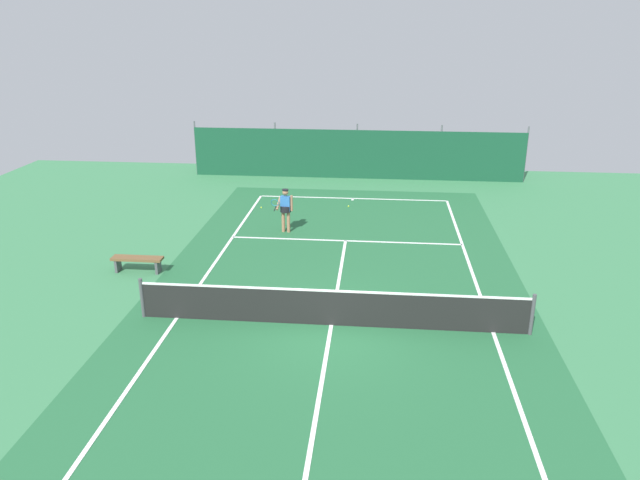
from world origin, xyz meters
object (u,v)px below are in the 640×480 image
at_px(tennis_ball_midcourt, 348,206).
at_px(parked_car, 376,150).
at_px(courtside_bench, 137,261).
at_px(tennis_ball_near_player, 261,207).
at_px(tennis_net, 331,307).
at_px(water_bottle, 160,264).
at_px(tennis_player, 285,207).

height_order(tennis_ball_midcourt, parked_car, parked_car).
relative_size(tennis_ball_midcourt, courtside_bench, 0.04).
bearing_deg(tennis_ball_near_player, parked_car, 60.73).
relative_size(tennis_net, courtside_bench, 6.33).
relative_size(parked_car, water_bottle, 17.56).
height_order(tennis_ball_near_player, tennis_ball_midcourt, same).
xyz_separation_m(tennis_ball_near_player, parked_car, (4.70, 8.38, 0.81)).
height_order(tennis_ball_near_player, courtside_bench, courtside_bench).
relative_size(tennis_player, tennis_ball_near_player, 24.85).
bearing_deg(tennis_player, parked_car, -99.66).
xyz_separation_m(tennis_net, courtside_bench, (-6.31, 2.95, -0.14)).
distance_m(tennis_net, courtside_bench, 6.97).
relative_size(tennis_ball_near_player, courtside_bench, 0.04).
bearing_deg(tennis_ball_near_player, tennis_player, -63.02).
distance_m(tennis_ball_near_player, parked_car, 9.64).
bearing_deg(courtside_bench, parked_car, 64.91).
distance_m(tennis_net, tennis_ball_near_player, 10.76).
bearing_deg(tennis_net, tennis_player, 107.60).
relative_size(courtside_bench, water_bottle, 6.67).
relative_size(tennis_player, water_bottle, 6.83).
xyz_separation_m(tennis_player, water_bottle, (-3.48, -3.80, -0.84)).
height_order(tennis_player, parked_car, parked_car).
bearing_deg(courtside_bench, tennis_player, 46.22).
relative_size(tennis_player, courtside_bench, 1.03).
height_order(tennis_net, tennis_ball_midcourt, tennis_net).
bearing_deg(tennis_net, water_bottle, 149.64).
bearing_deg(water_bottle, courtside_bench, -143.55).
height_order(tennis_ball_midcourt, courtside_bench, courtside_bench).
height_order(tennis_player, water_bottle, tennis_player).
relative_size(tennis_net, tennis_ball_midcourt, 153.33).
relative_size(tennis_ball_midcourt, parked_car, 0.02).
distance_m(tennis_ball_midcourt, parked_car, 7.95).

